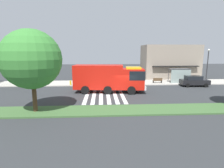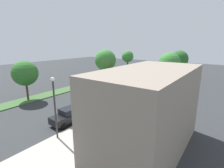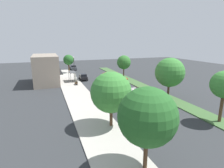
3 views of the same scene
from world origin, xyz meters
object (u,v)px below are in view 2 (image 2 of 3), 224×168
Objects in this scene: sidewalk_tree_far_west at (179,59)px; median_tree_center at (25,73)px; street_lamp at (55,103)px; fire_hydrant at (153,86)px; bench_near_shelter at (115,109)px; parked_car_west at (70,115)px; bus_stop_shelter at (94,109)px; sidewalk_tree_west at (169,63)px; median_tree_far_west at (128,57)px; fire_truck at (115,80)px; median_tree_west at (105,60)px.

median_tree_center is at bearing -21.31° from sidewalk_tree_far_west.
street_lamp reaches higher than fire_hydrant.
median_tree_center reaches higher than bench_near_shelter.
bus_stop_shelter is at bearing 116.31° from parked_car_west.
sidewalk_tree_west is 1.01× the size of median_tree_far_west.
street_lamp reaches higher than fire_truck.
sidewalk_tree_west is 9.54× the size of fire_hydrant.
bus_stop_shelter is at bearing 0.02° from bench_near_shelter.
median_tree_far_west is 10.56m from median_tree_west.
median_tree_west is (6.74, -13.53, 0.44)m from sidewalk_tree_west.
bench_near_shelter is 0.22× the size of median_tree_west.
fire_hydrant is at bearing 48.64° from median_tree_far_west.
street_lamp is at bearing 28.65° from median_tree_west.
fire_hydrant is at bearing 145.48° from median_tree_center.
bus_stop_shelter is at bearing 24.78° from median_tree_far_west.
sidewalk_tree_west is at bearing 179.26° from street_lamp.
sidewalk_tree_far_west is 9.79× the size of fire_hydrant.
median_tree_west is at bearing -127.03° from fire_truck.
median_tree_far_west reaches higher than street_lamp.
street_lamp is at bearing -6.11° from bench_near_shelter.
parked_car_west is at bearing 19.58° from fire_truck.
bus_stop_shelter is 0.52× the size of sidewalk_tree_west.
fire_truck is 1.47× the size of sidewalk_tree_west.
bench_near_shelter is at bearing 155.60° from parked_car_west.
fire_hydrant is (11.47, 13.03, -4.51)m from median_tree_far_west.
bus_stop_shelter is at bearing 0.80° from sidewalk_tree_far_west.
median_tree_far_west is at bearing -150.62° from fire_truck.
bench_near_shelter is at bearing 173.89° from street_lamp.
median_tree_center is at bearing -107.61° from street_lamp.
street_lamp is 0.88× the size of median_tree_far_west.
bus_stop_shelter is 33.58m from median_tree_far_west.
median_tree_far_west is 30.43m from median_tree_center.
median_tree_west is at bearing -144.71° from bus_stop_shelter.
bench_near_shelter is 8.81m from street_lamp.
fire_truck is 15.24m from sidewalk_tree_west.
fire_truck is at bearing -14.36° from sidewalk_tree_far_west.
parked_car_west is (13.72, 3.45, -1.19)m from fire_truck.
median_tree_west is (14.83, -13.53, 0.15)m from sidewalk_tree_far_west.
fire_hydrant is (-18.95, 13.03, -3.86)m from median_tree_center.
bus_stop_shelter reaches higher than fire_hydrant.
fire_hydrant is (15.75, -0.50, -4.16)m from sidewalk_tree_far_west.
median_tree_west reaches higher than fire_truck.
bus_stop_shelter is 0.57× the size of median_tree_center.
sidewalk_tree_west reaches higher than median_tree_far_west.
median_tree_center is (34.69, -13.53, -0.30)m from sidewalk_tree_far_west.
fire_truck is 2.80× the size of bus_stop_shelter.
median_tree_west is 10.38× the size of fire_hydrant.
fire_hydrant is (-20.04, 1.70, -0.40)m from parked_car_west.
bench_near_shelter is 0.24× the size of median_tree_far_west.
bus_stop_shelter is 4.20m from bench_near_shelter.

